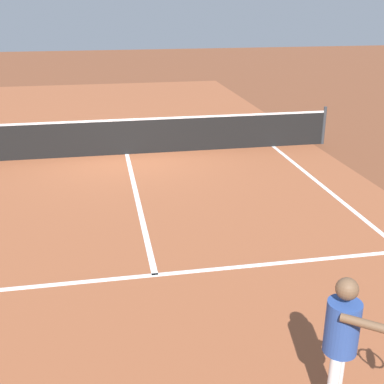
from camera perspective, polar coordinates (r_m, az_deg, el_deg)
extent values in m
plane|color=brown|center=(13.53, -7.44, 4.29)|extent=(60.00, 60.00, 0.00)
cube|color=#9E5433|center=(13.53, -7.44, 4.29)|extent=(10.62, 24.40, 0.00)
cube|color=white|center=(7.63, -4.23, -9.41)|extent=(8.22, 0.10, 0.01)
cube|color=white|center=(10.50, -6.29, -0.63)|extent=(0.10, 6.40, 0.01)
cylinder|color=#33383D|center=(14.76, 14.79, 7.34)|extent=(0.09, 0.09, 1.07)
cube|color=black|center=(13.40, -7.53, 6.15)|extent=(11.16, 0.02, 0.91)
cube|color=white|center=(13.29, -7.63, 8.15)|extent=(11.16, 0.03, 0.05)
cylinder|color=white|center=(5.49, 16.25, -19.43)|extent=(0.11, 0.11, 0.76)
cylinder|color=#2D4C99|center=(5.01, 16.74, -14.53)|extent=(0.32, 0.32, 0.53)
sphere|color=brown|center=(4.79, 17.26, -10.51)|extent=(0.21, 0.21, 0.21)
cylinder|color=brown|center=(5.14, 17.16, -13.43)|extent=(0.08, 0.08, 0.52)
cylinder|color=brown|center=(4.72, 19.72, -14.12)|extent=(0.45, 0.38, 0.08)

